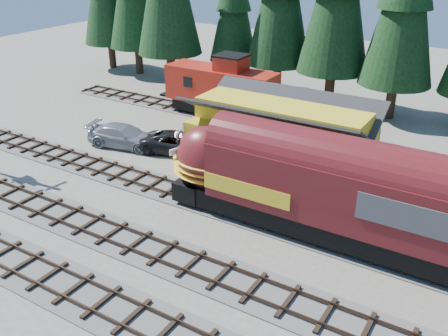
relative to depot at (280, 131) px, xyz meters
The scene contains 10 objects.
ground 10.91m from the depot, 89.99° to the right, with size 120.00×120.00×0.00m, color #6B665B.
track_siding 12.28m from the depot, 33.02° to the right, with size 68.00×3.20×0.33m.
track_main_south 16.27m from the depot, 51.34° to the right, with size 68.00×3.20×0.33m.
track_spur 12.83m from the depot, 143.13° to the left, with size 32.00×3.20×0.33m.
depot is the anchor object (origin of this frame).
conifer_backdrop 17.03m from the depot, 69.89° to the left, with size 81.23×23.14×17.20m.
locomotive 7.83m from the depot, 56.19° to the right, with size 17.17×3.41×4.67m.
caboose 12.00m from the depot, 141.31° to the left, with size 10.32×2.99×5.37m.
pickup_truck_a 8.20m from the depot, behind, with size 2.67×5.80×1.61m, color black.
pickup_truck_b 12.64m from the depot, 168.90° to the right, with size 2.42×5.94×1.73m, color #989A9F.
Camera 1 is at (13.48, -18.78, 15.34)m, focal length 40.00 mm.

